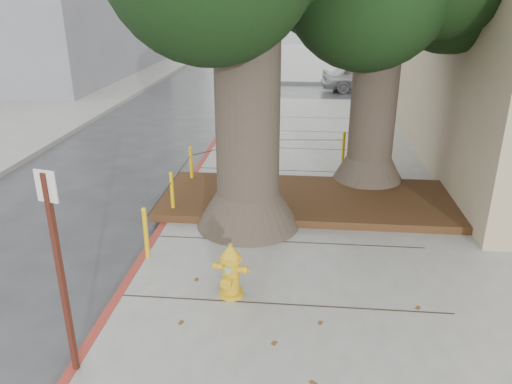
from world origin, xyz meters
TOP-DOWN VIEW (x-y plane):
  - ground at (0.00, 0.00)m, footprint 140.00×140.00m
  - sidewalk_far at (6.00, 30.00)m, footprint 16.00×20.00m
  - curb_red at (-2.00, 2.50)m, footprint 0.14×26.00m
  - planter_bed at (0.90, 3.90)m, footprint 6.40×2.60m
  - bollard_ring at (-0.87, 4.38)m, footprint 3.79×5.39m
  - fire_hydrant at (-0.28, 0.15)m, footprint 0.47×0.44m
  - signpost at (-1.95, -1.61)m, footprint 0.25×0.08m
  - car_silver at (3.55, 18.41)m, footprint 4.17×2.00m
  - car_red at (8.55, 18.00)m, footprint 3.27×1.34m
  - car_dark at (-10.75, 19.36)m, footprint 1.97×4.06m

SIDE VIEW (x-z plane):
  - ground at x=0.00m, z-range 0.00..0.00m
  - sidewalk_far at x=6.00m, z-range 0.00..0.15m
  - curb_red at x=-2.00m, z-range -0.01..0.15m
  - planter_bed at x=0.90m, z-range 0.15..0.31m
  - car_red at x=8.55m, z-range 0.00..1.06m
  - car_dark at x=-10.75m, z-range 0.00..1.14m
  - fire_hydrant at x=-0.28m, z-range 0.14..1.02m
  - bollard_ring at x=-0.87m, z-range 0.19..1.14m
  - car_silver at x=3.55m, z-range 0.00..1.37m
  - signpost at x=-1.95m, z-range 0.32..2.91m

